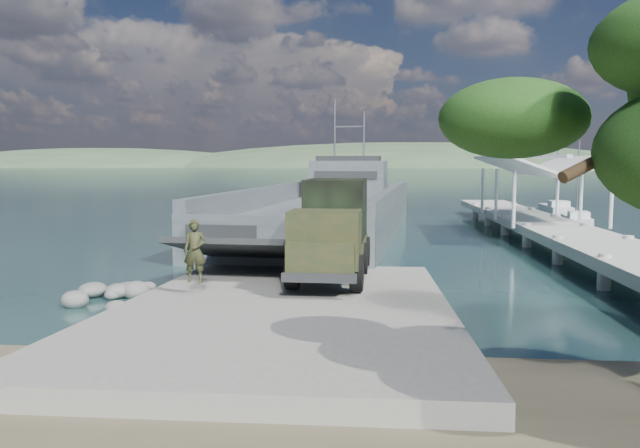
{
  "coord_description": "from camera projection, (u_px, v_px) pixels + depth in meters",
  "views": [
    {
      "loc": [
        2.63,
        -20.11,
        4.84
      ],
      "look_at": [
        0.41,
        6.0,
        2.23
      ],
      "focal_mm": 35.0,
      "sensor_mm": 36.0,
      "label": 1
    }
  ],
  "objects": [
    {
      "name": "ground",
      "position": [
        292.0,
        309.0,
        20.64
      ],
      "size": [
        1400.0,
        1400.0,
        0.0
      ],
      "primitive_type": "plane",
      "color": "#1A3C40",
      "rests_on": "ground"
    },
    {
      "name": "boat_ramp",
      "position": [
        288.0,
        308.0,
        19.63
      ],
      "size": [
        10.0,
        18.0,
        0.5
      ],
      "primitive_type": "cube",
      "color": "gray",
      "rests_on": "ground"
    },
    {
      "name": "shoreline_rocks",
      "position": [
        117.0,
        302.0,
        21.66
      ],
      "size": [
        3.2,
        5.6,
        0.9
      ],
      "primitive_type": null,
      "color": "#5D5D5A",
      "rests_on": "ground"
    },
    {
      "name": "distant_headlands",
      "position": [
        425.0,
        167.0,
        571.66
      ],
      "size": [
        1000.0,
        240.0,
        48.0
      ],
      "primitive_type": null,
      "color": "#3B5333",
      "rests_on": "ground"
    },
    {
      "name": "pier",
      "position": [
        543.0,
        215.0,
        38.0
      ],
      "size": [
        6.4,
        44.0,
        6.1
      ],
      "color": "#B6B8AC",
      "rests_on": "ground"
    },
    {
      "name": "landing_craft",
      "position": [
        328.0,
        219.0,
        43.41
      ],
      "size": [
        12.41,
        37.67,
        11.01
      ],
      "rotation": [
        0.0,
        0.0,
        -0.1
      ],
      "color": "#434D50",
      "rests_on": "ground"
    },
    {
      "name": "military_truck",
      "position": [
        333.0,
        228.0,
        23.72
      ],
      "size": [
        2.84,
        7.99,
        3.66
      ],
      "rotation": [
        0.0,
        0.0,
        -0.04
      ],
      "color": "black",
      "rests_on": "boat_ramp"
    },
    {
      "name": "soldier",
      "position": [
        195.0,
        263.0,
        20.55
      ],
      "size": [
        0.78,
        0.53,
        2.07
      ],
      "primitive_type": "imported",
      "rotation": [
        0.0,
        0.0,
        0.05
      ],
      "color": "#1F301A",
      "rests_on": "boat_ramp"
    },
    {
      "name": "sailboat_near",
      "position": [
        577.0,
        221.0,
        47.71
      ],
      "size": [
        2.43,
        5.66,
        6.68
      ],
      "rotation": [
        0.0,
        0.0,
        -0.16
      ],
      "color": "white",
      "rests_on": "ground"
    },
    {
      "name": "sailboat_far",
      "position": [
        556.0,
        210.0,
        57.93
      ],
      "size": [
        2.15,
        6.38,
        7.67
      ],
      "rotation": [
        0.0,
        0.0,
        -0.05
      ],
      "color": "white",
      "rests_on": "ground"
    }
  ]
}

